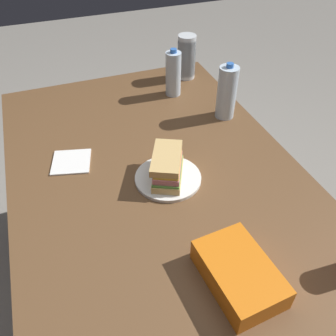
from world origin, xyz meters
name	(u,v)px	position (x,y,z in m)	size (l,w,h in m)	color
ground_plane	(161,293)	(0.00, 0.00, 0.00)	(8.00, 8.00, 0.00)	gray
dining_table	(158,195)	(0.00, 0.00, 0.67)	(1.50, 0.97, 0.77)	brown
paper_plate	(168,178)	(-0.03, -0.02, 0.78)	(0.22, 0.22, 0.01)	white
sandwich	(168,167)	(-0.03, -0.02, 0.82)	(0.21, 0.16, 0.08)	#DBB26B
chip_bag	(239,274)	(-0.45, -0.06, 0.81)	(0.23, 0.15, 0.07)	orange
water_bottle_tall	(173,74)	(0.49, -0.24, 0.87)	(0.07, 0.07, 0.21)	silver
plastic_cup_stack	(187,57)	(0.62, -0.36, 0.87)	(0.08, 0.08, 0.20)	silver
water_bottle_spare	(227,92)	(0.25, -0.38, 0.88)	(0.08, 0.08, 0.23)	silver
paper_napkin	(71,162)	(0.17, 0.26, 0.77)	(0.13, 0.13, 0.01)	white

